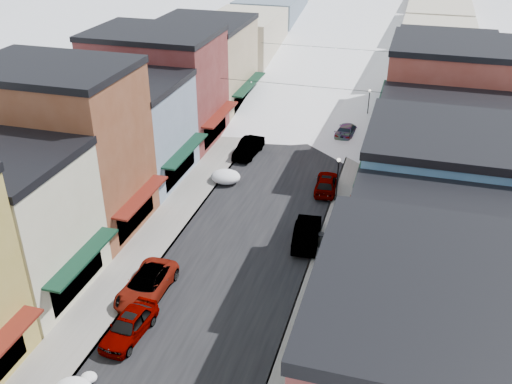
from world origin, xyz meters
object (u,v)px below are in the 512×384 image
Objects in this scene: car_green_sedan at (307,232)px; streetlamp_near at (338,174)px; car_white_suv at (146,285)px; car_silver_sedan at (129,325)px; trash_can at (321,240)px; car_dark_hatch at (249,148)px.

car_green_sedan is 6.96m from streetlamp_near.
car_white_suv is 18.34m from streetlamp_near.
car_green_sedan is (7.90, 12.55, 0.07)m from car_silver_sedan.
car_white_suv is 5.27× the size of trash_can.
streetlamp_near is (9.02, 19.20, 1.79)m from car_silver_sedan.
car_dark_hatch is 4.67× the size of trash_can.
car_silver_sedan reaches higher than car_white_suv.
streetlamp_near reaches higher than car_silver_sedan.
car_green_sedan is at bearing -99.55° from streetlamp_near.
car_dark_hatch is 16.95m from trash_can.
car_white_suv is 3.81m from car_silver_sedan.
car_silver_sedan reaches higher than trash_can.
streetlamp_near reaches higher than car_green_sedan.
car_dark_hatch is 0.95× the size of car_green_sedan.
car_white_suv is 22.27m from car_dark_hatch.
car_white_suv is 12.85m from trash_can.
trash_can is at bearing 41.08° from car_white_suv.
car_dark_hatch is 15.92m from car_green_sedan.
car_green_sedan is 4.92× the size of trash_can.
streetlamp_near is (9.72, 15.45, 1.81)m from car_white_suv.
car_silver_sedan is 1.17× the size of streetlamp_near.
car_silver_sedan is 26.03m from car_dark_hatch.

